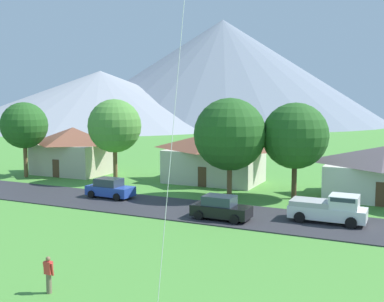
# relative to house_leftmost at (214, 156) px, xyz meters

# --- Properties ---
(road_strip) EXTENTS (160.00, 6.76, 0.08)m
(road_strip) POSITION_rel_house_leftmost_xyz_m (7.06, -12.50, -2.69)
(road_strip) COLOR #2D2D33
(road_strip) RESTS_ON ground
(mountain_far_east_ridge) EXTENTS (124.82, 124.82, 39.77)m
(mountain_far_east_ridge) POSITION_rel_house_leftmost_xyz_m (-48.28, 125.85, 17.15)
(mountain_far_east_ridge) COLOR slate
(mountain_far_east_ridge) RESTS_ON ground
(mountain_central_ridge) EXTENTS (99.67, 99.67, 18.60)m
(mountain_central_ridge) POSITION_rel_house_leftmost_xyz_m (-76.50, 84.91, 6.56)
(mountain_central_ridge) COLOR #8E939E
(mountain_central_ridge) RESTS_ON ground
(house_leftmost) EXTENTS (10.26, 6.58, 5.28)m
(house_leftmost) POSITION_rel_house_leftmost_xyz_m (0.00, 0.00, 0.00)
(house_leftmost) COLOR beige
(house_leftmost) RESTS_ON ground
(house_right_center) EXTENTS (8.82, 6.54, 5.43)m
(house_right_center) POSITION_rel_house_leftmost_xyz_m (-17.11, -1.64, 0.08)
(house_right_center) COLOR beige
(house_right_center) RESTS_ON ground
(house_rightmost) EXTENTS (10.20, 7.37, 4.62)m
(house_rightmost) POSITION_rel_house_leftmost_xyz_m (16.54, -1.38, -0.34)
(house_rightmost) COLOR silver
(house_rightmost) RESTS_ON ground
(tree_near_left) EXTENTS (5.13, 5.13, 8.36)m
(tree_near_left) POSITION_rel_house_leftmost_xyz_m (-20.29, -5.94, 3.05)
(tree_near_left) COLOR brown
(tree_near_left) RESTS_ON ground
(tree_right_of_center) EXTENTS (6.29, 6.29, 8.77)m
(tree_right_of_center) POSITION_rel_house_leftmost_xyz_m (4.29, -6.84, 2.88)
(tree_right_of_center) COLOR brown
(tree_right_of_center) RESTS_ON ground
(tree_near_right) EXTENTS (5.71, 5.71, 8.37)m
(tree_near_right) POSITION_rel_house_leftmost_xyz_m (9.48, -4.72, 2.76)
(tree_near_right) COLOR #4C3823
(tree_near_right) RESTS_ON ground
(tree_far_right) EXTENTS (5.54, 5.54, 8.69)m
(tree_far_right) POSITION_rel_house_leftmost_xyz_m (-9.28, -4.49, 3.17)
(tree_far_right) COLOR brown
(tree_far_right) RESTS_ON ground
(parked_car_black_west_end) EXTENTS (4.23, 2.13, 1.68)m
(parked_car_black_west_end) POSITION_rel_house_leftmost_xyz_m (6.36, -14.14, -1.87)
(parked_car_black_west_end) COLOR black
(parked_car_black_west_end) RESTS_ON road_strip
(parked_car_blue_mid_west) EXTENTS (4.25, 2.17, 1.68)m
(parked_car_blue_mid_west) POSITION_rel_house_leftmost_xyz_m (-5.16, -11.33, -1.87)
(parked_car_blue_mid_west) COLOR #2847A8
(parked_car_blue_mid_west) RESTS_ON road_strip
(pickup_truck_white_west_side) EXTENTS (5.21, 2.35, 1.99)m
(pickup_truck_white_west_side) POSITION_rel_house_leftmost_xyz_m (13.54, -11.77, -1.67)
(pickup_truck_white_west_side) COLOR white
(pickup_truck_white_west_side) RESTS_ON road_strip
(watcher_person) EXTENTS (0.56, 0.24, 1.68)m
(watcher_person) POSITION_rel_house_leftmost_xyz_m (4.11, -29.12, -1.86)
(watcher_person) COLOR #70604C
(watcher_person) RESTS_ON ground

